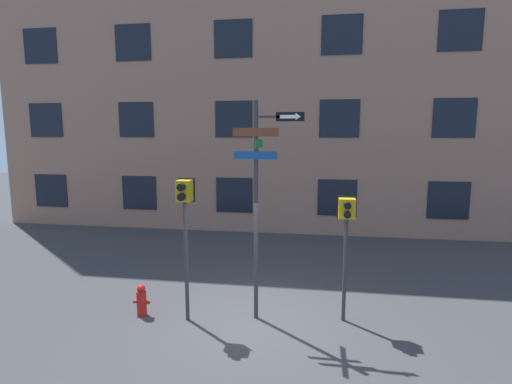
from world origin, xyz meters
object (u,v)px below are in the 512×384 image
(fire_hydrant, at_px, (142,300))
(pedestrian_signal_right, at_px, (346,224))
(pedestrian_signal_left, at_px, (185,211))
(street_sign_pole, at_px, (260,191))

(fire_hydrant, bearing_deg, pedestrian_signal_right, 5.60)
(pedestrian_signal_right, xyz_separation_m, fire_hydrant, (-4.31, -0.42, -1.75))
(pedestrian_signal_left, xyz_separation_m, fire_hydrant, (-1.05, 0.06, -2.01))
(street_sign_pole, bearing_deg, fire_hydrant, -174.22)
(pedestrian_signal_left, relative_size, fire_hydrant, 4.37)
(street_sign_pole, xyz_separation_m, pedestrian_signal_right, (1.76, 0.16, -0.67))
(street_sign_pole, relative_size, pedestrian_signal_left, 1.52)
(street_sign_pole, xyz_separation_m, pedestrian_signal_left, (-1.49, -0.32, -0.41))
(street_sign_pole, bearing_deg, pedestrian_signal_right, 5.34)
(fire_hydrant, bearing_deg, street_sign_pole, 5.78)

